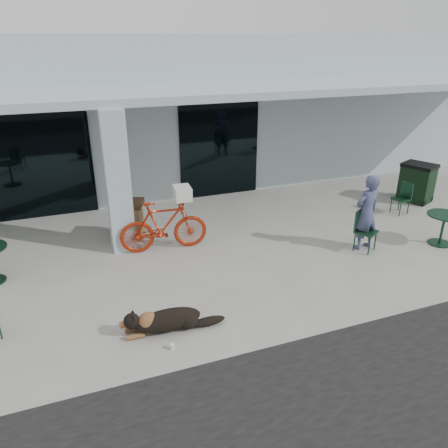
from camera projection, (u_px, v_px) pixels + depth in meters
name	position (u px, v px, depth m)	size (l,w,h in m)	color
ground	(221.00, 285.00, 8.47)	(80.00, 80.00, 0.00)	#ACAAA2
building	(134.00, 106.00, 14.88)	(22.00, 7.00, 4.50)	#A7B8BE
storefront_glass_left	(36.00, 167.00, 11.17)	(2.80, 0.06, 2.70)	black
storefront_glass_right	(219.00, 151.00, 12.79)	(2.40, 0.06, 2.70)	black
column	(118.00, 183.00, 9.34)	(0.50, 0.50, 3.12)	#A7B8BE
overhang	(167.00, 93.00, 10.29)	(22.00, 2.80, 0.18)	#A7B8BE
bicycle	(164.00, 226.00, 9.66)	(0.55, 1.94, 1.17)	#A6260D
laundry_basket	(182.00, 193.00, 9.49)	(0.48, 0.36, 0.28)	white
dog	(168.00, 319.00, 7.11)	(1.26, 0.42, 0.42)	black
cup_near_dog	(172.00, 347.00, 6.73)	(0.07, 0.07, 0.09)	white
cafe_table_far	(442.00, 229.00, 10.02)	(0.79, 0.79, 0.74)	#133823
cafe_chair_far_a	(366.00, 231.00, 9.67)	(0.42, 0.47, 0.94)	#133823
cafe_chair_far_b	(401.00, 198.00, 11.74)	(0.39, 0.42, 0.85)	#133823
person	(366.00, 213.00, 9.63)	(0.63, 0.41, 1.72)	#444B72
trash_receptacle	(132.00, 219.00, 10.30)	(0.55, 0.55, 0.93)	brown
wheeled_bin	(417.00, 182.00, 12.60)	(0.68, 0.87, 1.11)	black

